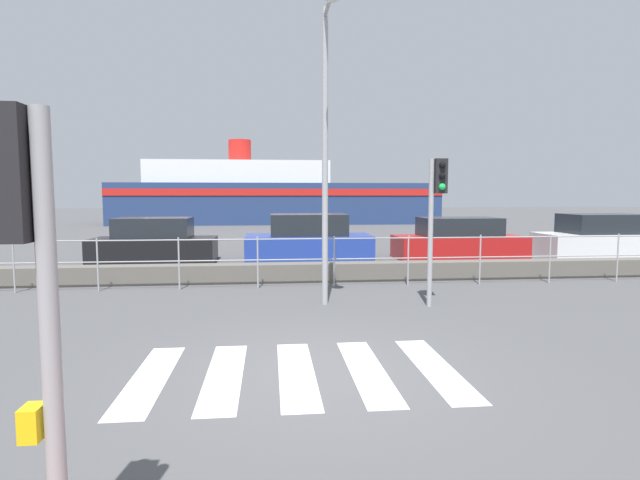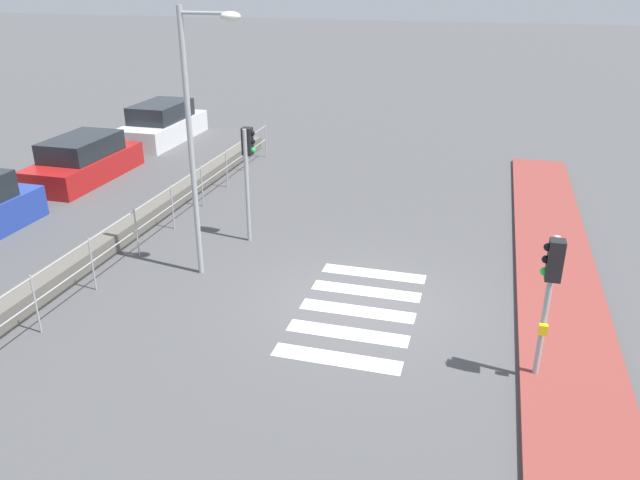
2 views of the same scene
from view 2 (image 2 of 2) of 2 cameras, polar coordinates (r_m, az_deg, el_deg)
ground_plane at (r=13.32m, az=3.72°, el=-5.85°), size 160.00×160.00×0.00m
sidewalk_brick at (r=13.23m, az=21.53°, el=-7.54°), size 24.00×1.80×0.12m
crosswalk at (r=13.05m, az=3.44°, el=-6.48°), size 4.05×2.40×0.01m
seawall at (r=15.77m, az=-20.67°, el=-1.59°), size 22.50×0.55×0.47m
harbor_fence at (r=15.06m, az=-18.27°, el=0.00°), size 20.29×0.04×1.25m
traffic_light_near at (r=10.63m, az=20.31°, el=-3.56°), size 0.34×0.32×2.68m
traffic_light_far at (r=15.80m, az=-6.63°, el=7.34°), size 0.34×0.32×2.95m
streetlamp at (r=13.56m, az=-10.94°, el=11.01°), size 0.32×1.35×5.88m
parked_car_red at (r=22.50m, az=-20.81°, el=6.74°), size 4.44×1.86×1.45m
parked_car_white at (r=26.88m, az=-14.23°, el=10.20°), size 4.58×1.89×1.55m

